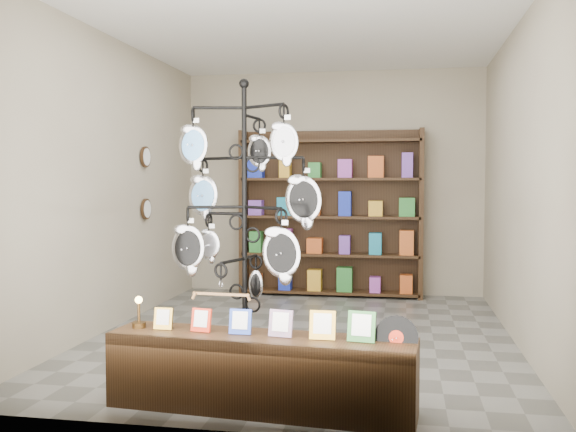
% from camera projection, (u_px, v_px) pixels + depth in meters
% --- Properties ---
extents(ground, '(5.00, 5.00, 0.00)m').
position_uv_depth(ground, '(304.00, 335.00, 6.32)').
color(ground, slate).
rests_on(ground, ground).
extents(room_envelope, '(5.00, 5.00, 5.00)m').
position_uv_depth(room_envelope, '(304.00, 147.00, 6.23)').
color(room_envelope, '#AAA289').
rests_on(room_envelope, ground).
extents(display_tree, '(1.17, 1.08, 2.28)m').
position_uv_depth(display_tree, '(244.00, 208.00, 4.82)').
color(display_tree, black).
rests_on(display_tree, ground).
extents(front_shelf, '(2.07, 0.58, 0.72)m').
position_uv_depth(front_shelf, '(261.00, 372.00, 4.23)').
color(front_shelf, black).
rests_on(front_shelf, ground).
extents(back_shelving, '(2.42, 0.36, 2.20)m').
position_uv_depth(back_shelving, '(330.00, 218.00, 8.52)').
color(back_shelving, black).
rests_on(back_shelving, ground).
extents(wall_clocks, '(0.03, 0.24, 0.84)m').
position_uv_depth(wall_clocks, '(146.00, 183.00, 7.38)').
color(wall_clocks, black).
rests_on(wall_clocks, ground).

